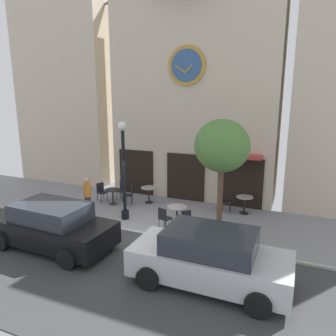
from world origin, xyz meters
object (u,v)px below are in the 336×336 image
street_lamp (124,171)px  cafe_chair_right_end (101,191)px  cafe_table_center_left (113,194)px  street_tree (222,147)px  cafe_chair_under_awning (130,194)px  parked_car_silver (210,258)px  parked_car_black (52,226)px  cafe_chair_near_lamp (164,217)px  cafe_chair_by_entrance (122,189)px  cafe_table_rightmost (245,201)px  cafe_table_center_right (177,211)px  cafe_table_center (149,191)px  cafe_chair_facing_wall (185,219)px  pedestrian_orange (88,196)px  cafe_chair_corner (225,200)px

street_lamp → cafe_chair_right_end: street_lamp is taller
cafe_table_center_left → street_tree: bearing=-14.6°
cafe_chair_under_awning → parked_car_silver: size_ratio=0.21×
parked_car_black → cafe_table_center_left: bearing=96.2°
cafe_table_center_left → cafe_chair_right_end: bearing=166.9°
cafe_chair_under_awning → cafe_chair_near_lamp: (2.64, -2.05, 0.00)m
street_tree → cafe_chair_by_entrance: (-5.43, 2.23, -2.78)m
street_tree → cafe_table_rightmost: (0.48, 2.59, -2.75)m
cafe_table_center_right → parked_car_black: (-3.15, -3.50, 0.23)m
cafe_table_center → cafe_chair_facing_wall: bearing=-42.5°
cafe_chair_facing_wall → pedestrian_orange: pedestrian_orange is taller
cafe_table_center_right → cafe_chair_corner: (1.45, 2.06, -0.01)m
cafe_table_center_left → cafe_chair_facing_wall: size_ratio=0.81×
cafe_chair_under_awning → parked_car_black: (-0.27, -4.78, 0.23)m
cafe_table_rightmost → cafe_chair_right_end: 6.78m
street_tree → cafe_chair_corner: 3.74m
cafe_table_center → cafe_table_rightmost: (4.47, 0.31, -0.01)m
street_lamp → street_tree: street_tree is taller
cafe_table_rightmost → cafe_chair_right_end: (-6.71, -1.00, -0.02)m
cafe_table_center → cafe_table_rightmost: cafe_table_rightmost is taller
cafe_table_center → parked_car_silver: parked_car_silver is taller
cafe_table_center → cafe_chair_by_entrance: size_ratio=0.85×
street_lamp → cafe_table_center: (0.02, 2.22, -1.50)m
cafe_chair_facing_wall → cafe_table_center_right: bearing=131.4°
cafe_chair_near_lamp → cafe_chair_facing_wall: bearing=7.8°
cafe_table_rightmost → cafe_chair_under_awning: 5.26m
street_tree → cafe_chair_near_lamp: street_tree is taller
cafe_chair_by_entrance → cafe_chair_under_awning: same height
cafe_table_rightmost → cafe_chair_under_awning: cafe_chair_under_awning is taller
pedestrian_orange → street_lamp: bearing=9.6°
cafe_table_rightmost → cafe_table_center: bearing=-176.0°
cafe_chair_by_entrance → cafe_chair_near_lamp: bearing=-37.4°
cafe_chair_under_awning → street_lamp: bearing=-67.0°
cafe_table_center → cafe_chair_near_lamp: bearing=-53.7°
cafe_chair_by_entrance → cafe_chair_under_awning: (0.73, -0.53, 0.00)m
street_lamp → street_tree: 4.19m
cafe_table_rightmost → street_lamp: bearing=-150.5°
cafe_table_center → parked_car_silver: bearing=-50.2°
pedestrian_orange → parked_car_silver: pedestrian_orange is taller
cafe_chair_facing_wall → parked_car_black: bearing=-142.7°
cafe_table_center_left → parked_car_black: parked_car_black is taller
street_tree → cafe_table_rightmost: 3.81m
cafe_table_center_left → cafe_chair_right_end: cafe_chair_right_end is taller
street_tree → pedestrian_orange: bearing=-177.8°
cafe_table_center_left → pedestrian_orange: pedestrian_orange is taller
cafe_chair_near_lamp → pedestrian_orange: size_ratio=0.54×
cafe_chair_under_awning → pedestrian_orange: bearing=-116.5°
cafe_chair_by_entrance → street_tree: bearing=-22.3°
cafe_chair_facing_wall → cafe_chair_near_lamp: bearing=-172.2°
cafe_table_rightmost → pedestrian_orange: pedestrian_orange is taller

